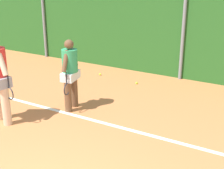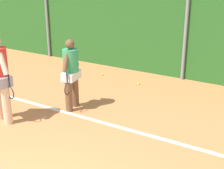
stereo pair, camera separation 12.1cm
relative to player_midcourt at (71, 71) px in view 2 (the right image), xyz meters
name	(u,v)px [view 2 (the right image)]	position (x,y,z in m)	size (l,w,h in m)	color
ground_plane	(95,152)	(1.54, -1.34, -0.95)	(28.34, 28.34, 0.00)	#C67542
hedge_fence_backdrop	(188,28)	(1.54, 3.63, 0.60)	(18.42, 0.25, 3.10)	#286023
fence_post_left	(47,11)	(-3.77, 3.45, 0.77)	(0.10, 0.10, 3.44)	gray
fence_post_center	(186,23)	(1.54, 3.45, 0.77)	(0.10, 0.10, 3.44)	gray
court_baseline_paint	(123,128)	(1.54, -0.28, -0.94)	(13.46, 0.10, 0.01)	white
player_midcourt	(71,71)	(0.00, 0.00, 0.00)	(0.37, 0.77, 1.69)	brown
tennis_ball_1	(102,74)	(-0.76, 2.53, -0.91)	(0.07, 0.07, 0.07)	#CCDB33
tennis_ball_3	(138,83)	(0.60, 2.36, -0.91)	(0.07, 0.07, 0.07)	#CCDB33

